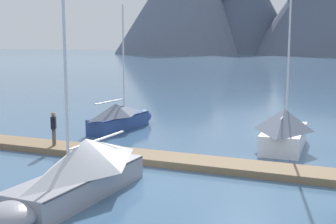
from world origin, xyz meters
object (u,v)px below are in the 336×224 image
object	(u,v)px
sailboat_second_berth	(121,117)
sailboat_mid_dock_starboard	(285,129)
sailboat_mid_dock_port	(77,172)
person_on_dock	(54,127)

from	to	relation	value
sailboat_second_berth	sailboat_mid_dock_starboard	xyz separation A→B (m)	(10.18, -1.36, 0.14)
sailboat_mid_dock_port	person_on_dock	bearing A→B (deg)	130.62
sailboat_mid_dock_port	person_on_dock	distance (m)	7.43
sailboat_second_berth	sailboat_mid_dock_starboard	size ratio (longest dim) A/B	0.83
sailboat_mid_dock_port	sailboat_mid_dock_starboard	bearing A→B (deg)	61.34
sailboat_mid_dock_port	sailboat_second_berth	bearing A→B (deg)	109.79
sailboat_second_berth	sailboat_mid_dock_starboard	world-z (taller)	sailboat_mid_dock_starboard
sailboat_mid_dock_port	sailboat_mid_dock_starboard	xyz separation A→B (m)	(5.84, 10.69, 0.04)
sailboat_second_berth	sailboat_mid_dock_port	world-z (taller)	sailboat_mid_dock_port
sailboat_second_berth	person_on_dock	world-z (taller)	sailboat_second_berth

